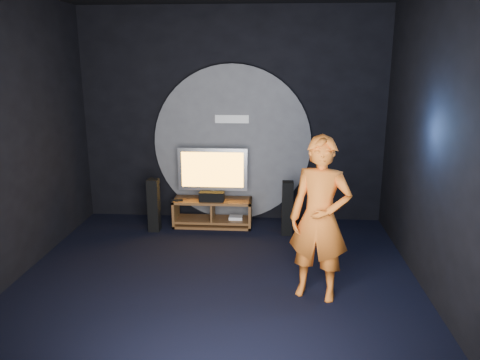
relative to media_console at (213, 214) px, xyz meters
name	(u,v)px	position (x,y,z in m)	size (l,w,h in m)	color
floor	(216,284)	(0.29, -2.05, -0.20)	(5.00, 5.00, 0.00)	black
back_wall	(232,116)	(0.29, 0.45, 1.55)	(5.00, 0.04, 3.50)	black
front_wall	(164,216)	(0.29, -4.55, 1.55)	(5.00, 0.04, 3.50)	black
left_wall	(1,141)	(-2.21, -2.05, 1.55)	(0.04, 5.00, 3.50)	black
right_wall	(440,146)	(2.79, -2.05, 1.55)	(0.04, 5.00, 3.50)	black
wall_disc_panel	(232,144)	(0.29, 0.39, 1.11)	(2.60, 0.11, 2.60)	#515156
media_console	(213,214)	(0.00, 0.00, 0.00)	(1.27, 0.45, 0.45)	brown
tv	(213,171)	(-0.01, 0.07, 0.71)	(1.13, 0.22, 0.84)	#B1B1B8
center_speaker	(212,197)	(-0.01, -0.09, 0.33)	(0.40, 0.15, 0.15)	black
remote	(177,200)	(-0.57, -0.12, 0.27)	(0.18, 0.05, 0.02)	black
tower_speaker_left	(154,205)	(-0.91, -0.29, 0.23)	(0.17, 0.19, 0.85)	black
tower_speaker_right	(287,208)	(1.20, -0.30, 0.23)	(0.17, 0.19, 0.85)	black
subwoofer	(290,216)	(1.26, 0.16, -0.05)	(0.27, 0.27, 0.29)	black
player	(320,219)	(1.49, -2.25, 0.75)	(0.69, 0.45, 1.89)	orange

